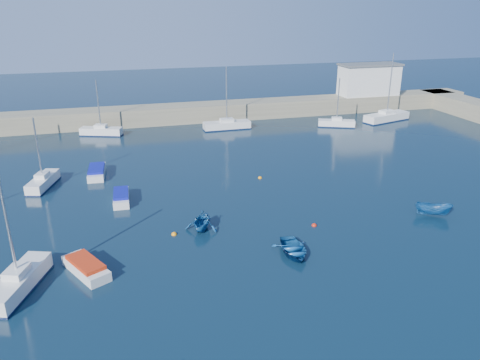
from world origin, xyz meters
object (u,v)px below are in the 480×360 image
object	(u,v)px
sailboat_6	(227,125)
motorboat_2	(97,172)
dinghy_left	(202,221)
dinghy_right	(433,209)
motorboat_0	(86,267)
sailboat_3	(43,181)
sailboat_5	(101,131)
harbor_office	(369,80)
motorboat_1	(121,197)
dinghy_center	(293,249)
sailboat_7	(336,123)
sailboat_1	(19,281)
sailboat_8	(387,117)

from	to	relation	value
sailboat_6	motorboat_2	bearing A→B (deg)	129.40
dinghy_left	dinghy_right	world-z (taller)	dinghy_left
motorboat_0	dinghy_right	distance (m)	29.23
sailboat_3	sailboat_5	bearing A→B (deg)	89.50
harbor_office	dinghy_right	xyz separation A→B (m)	(-16.49, -40.54, -4.50)
sailboat_5	motorboat_0	bearing A→B (deg)	-161.78
motorboat_1	dinghy_center	world-z (taller)	motorboat_1
sailboat_7	dinghy_center	size ratio (longest dim) A/B	1.93
sailboat_3	dinghy_center	size ratio (longest dim) A/B	1.92
motorboat_1	sailboat_6	bearing A→B (deg)	57.94
motorboat_1	dinghy_right	bearing A→B (deg)	-19.40
dinghy_right	sailboat_1	bearing A→B (deg)	125.16
motorboat_1	dinghy_center	xyz separation A→B (m)	(12.01, -13.54, -0.08)
sailboat_5	dinghy_left	xyz separation A→B (m)	(8.03, -32.71, 0.20)
sailboat_7	motorboat_1	world-z (taller)	sailboat_7
dinghy_left	dinghy_center	bearing A→B (deg)	-17.97
sailboat_1	motorboat_0	bearing A→B (deg)	33.95
motorboat_1	motorboat_2	xyz separation A→B (m)	(-2.30, 7.97, -0.01)
sailboat_1	sailboat_8	size ratio (longest dim) A/B	0.78
sailboat_1	dinghy_left	distance (m)	14.21
sailboat_6	sailboat_1	bearing A→B (deg)	147.05
harbor_office	sailboat_6	distance (m)	27.90
motorboat_1	sailboat_5	bearing A→B (deg)	96.55
dinghy_right	motorboat_2	bearing A→B (deg)	87.81
motorboat_0	dinghy_center	bearing A→B (deg)	-33.70
dinghy_left	sailboat_1	bearing A→B (deg)	-131.21
harbor_office	dinghy_right	distance (m)	44.00
sailboat_3	motorboat_0	size ratio (longest dim) A/B	1.58
sailboat_3	harbor_office	bearing A→B (deg)	41.73
dinghy_left	sailboat_7	bearing A→B (deg)	73.87
sailboat_3	sailboat_7	distance (m)	42.47
sailboat_6	dinghy_center	bearing A→B (deg)	172.92
sailboat_3	motorboat_0	world-z (taller)	sailboat_3
sailboat_6	motorboat_1	distance (m)	28.49
sailboat_3	motorboat_2	xyz separation A→B (m)	(5.21, 2.03, -0.14)
sailboat_8	dinghy_center	distance (m)	46.03
sailboat_7	dinghy_left	distance (m)	38.55
sailboat_1	sailboat_3	size ratio (longest dim) A/B	1.13
sailboat_1	sailboat_7	xyz separation A→B (m)	(39.35, 33.64, -0.08)
motorboat_0	motorboat_1	distance (m)	12.46
sailboat_8	dinghy_left	size ratio (longest dim) A/B	3.33
dinghy_center	sailboat_1	bearing A→B (deg)	-177.61
sailboat_6	motorboat_0	bearing A→B (deg)	151.26
harbor_office	sailboat_7	bearing A→B (deg)	-137.65
sailboat_1	motorboat_1	bearing A→B (deg)	82.24
dinghy_right	dinghy_left	bearing A→B (deg)	112.96
sailboat_5	motorboat_1	size ratio (longest dim) A/B	1.89
harbor_office	dinghy_left	size ratio (longest dim) A/B	3.19
sailboat_7	dinghy_left	size ratio (longest dim) A/B	2.31
sailboat_6	motorboat_2	world-z (taller)	sailboat_6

